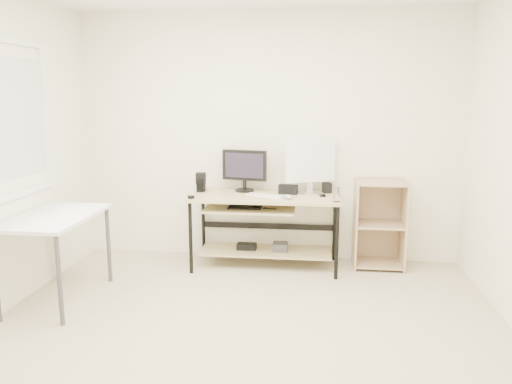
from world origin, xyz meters
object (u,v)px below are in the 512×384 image
object	(u,v)px
white_imac	(310,162)
audio_controller	(200,186)
black_monitor	(244,168)
desk	(263,215)
side_table	(55,225)
shelf_unit	(379,223)

from	to	relation	value
white_imac	audio_controller	world-z (taller)	white_imac
white_imac	black_monitor	bearing A→B (deg)	153.25
desk	side_table	distance (m)	1.97
white_imac	audio_controller	size ratio (longest dim) A/B	4.11
black_monitor	audio_controller	xyz separation A→B (m)	(-0.45, -0.10, -0.18)
side_table	shelf_unit	xyz separation A→B (m)	(2.83, 1.22, -0.22)
side_table	shelf_unit	size ratio (longest dim) A/B	1.11
white_imac	audio_controller	distance (m)	1.16
shelf_unit	desk	bearing A→B (deg)	-172.23
shelf_unit	audio_controller	world-z (taller)	shelf_unit
side_table	white_imac	xyz separation A→B (m)	(2.12, 1.20, 0.41)
audio_controller	shelf_unit	bearing A→B (deg)	-2.55
shelf_unit	audio_controller	bearing A→B (deg)	-177.44
side_table	shelf_unit	bearing A→B (deg)	23.33
side_table	white_imac	size ratio (longest dim) A/B	1.77
desk	side_table	world-z (taller)	same
audio_controller	black_monitor	bearing A→B (deg)	7.08
shelf_unit	white_imac	bearing A→B (deg)	-178.44
audio_controller	desk	bearing A→B (deg)	-11.80
side_table	white_imac	bearing A→B (deg)	29.56
desk	audio_controller	bearing A→B (deg)	173.30
black_monitor	audio_controller	size ratio (longest dim) A/B	3.43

